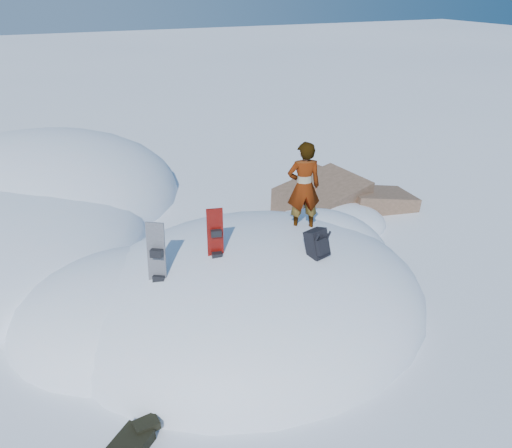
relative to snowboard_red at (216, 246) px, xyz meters
name	(u,v)px	position (x,y,z in m)	size (l,w,h in m)	color
ground	(252,306)	(0.77, 0.23, -1.63)	(120.00, 120.00, 0.00)	white
snow_mound	(239,302)	(0.60, 0.47, -1.63)	(8.00, 6.00, 3.00)	silver
rock_outcrop	(333,214)	(4.49, 3.24, -1.61)	(4.68, 4.41, 1.68)	brown
snowboard_red	(216,246)	(0.00, 0.00, 0.00)	(0.30, 0.22, 1.49)	#AA0F09
snowboard_dark	(157,268)	(-1.04, -0.03, -0.17)	(0.36, 0.33, 1.63)	black
backpack	(318,244)	(1.67, -0.60, -0.03)	(0.45, 0.51, 0.60)	black
gear_pile	(132,443)	(-2.03, -2.12, -1.52)	(0.85, 0.75, 0.22)	black
person	(304,187)	(1.98, 0.53, 0.58)	(0.65, 0.42, 1.77)	slate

